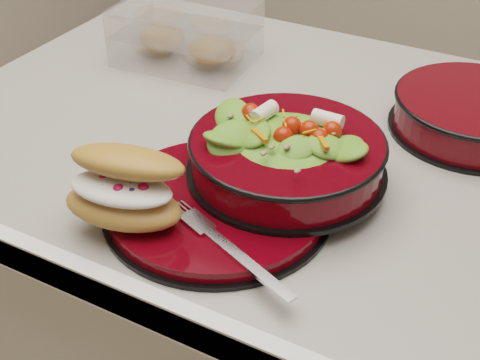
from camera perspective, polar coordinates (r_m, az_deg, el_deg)
The scene contains 6 objects.
dinner_plate at distance 0.79m, azimuth -1.93°, elevation -2.12°, with size 0.27×0.27×0.02m.
salad_bowl at distance 0.81m, azimuth 4.06°, elevation 2.77°, with size 0.25×0.25×0.10m.
croissant at distance 0.75m, azimuth -9.80°, elevation -0.65°, with size 0.15×0.11×0.08m.
fork at distance 0.71m, azimuth -0.75°, elevation -5.98°, with size 0.17×0.08×0.00m.
pastry_box at distance 1.15m, azimuth -4.60°, elevation 12.22°, with size 0.23×0.17×0.09m.
extra_bowl at distance 1.00m, azimuth 19.42°, elevation 5.49°, with size 0.24×0.24×0.05m.
Camera 1 is at (0.22, -0.75, 1.39)m, focal length 50.00 mm.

